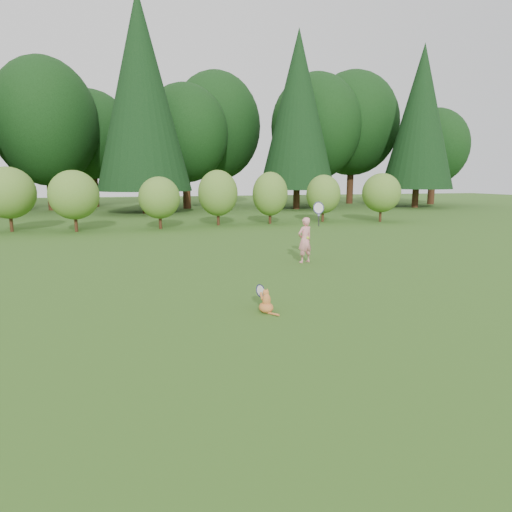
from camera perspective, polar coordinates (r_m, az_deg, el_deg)
name	(u,v)px	position (r m, az deg, el deg)	size (l,w,h in m)	color
ground	(257,299)	(8.36, 0.15, -5.74)	(100.00, 100.00, 0.00)	#255417
shrub_row	(183,198)	(20.87, -9.66, 7.66)	(28.00, 3.00, 2.80)	olive
woodland_backdrop	(165,100)	(31.25, -12.08, 19.65)	(48.00, 10.00, 15.00)	black
child	(305,239)	(11.90, 6.60, 2.27)	(0.76, 0.54, 1.88)	pink
cat	(266,300)	(7.51, 1.33, -5.90)	(0.33, 0.62, 0.57)	#C57C25
tennis_ball	(308,238)	(8.81, 6.92, 2.42)	(0.06, 0.06, 0.06)	#B0DC19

